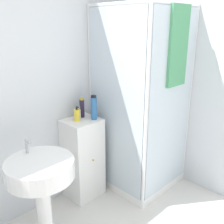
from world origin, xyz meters
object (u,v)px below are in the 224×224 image
object	(u,v)px
shampoo_bottle_blue	(94,108)
lotion_bottle_white	(79,114)
sink	(41,178)
shampoo_bottle_tall_black	(82,108)
soap_dispenser	(77,115)

from	to	relation	value
shampoo_bottle_blue	lotion_bottle_white	distance (m)	0.18
sink	shampoo_bottle_tall_black	size ratio (longest dim) A/B	4.48
lotion_bottle_white	sink	bearing A→B (deg)	-150.88
sink	lotion_bottle_white	distance (m)	0.88
lotion_bottle_white	soap_dispenser	bearing A→B (deg)	-142.92
soap_dispenser	lotion_bottle_white	size ratio (longest dim) A/B	1.17
soap_dispenser	shampoo_bottle_tall_black	xyz separation A→B (m)	(0.12, 0.06, 0.04)
soap_dispenser	shampoo_bottle_blue	size ratio (longest dim) A/B	0.60
sink	lotion_bottle_white	size ratio (longest dim) A/B	7.21
shampoo_bottle_tall_black	sink	bearing A→B (deg)	-151.98
sink	shampoo_bottle_tall_black	distance (m)	0.94
sink	shampoo_bottle_blue	size ratio (longest dim) A/B	3.71
sink	shampoo_bottle_blue	bearing A→B (deg)	18.22
shampoo_bottle_tall_black	shampoo_bottle_blue	size ratio (longest dim) A/B	0.83
shampoo_bottle_tall_black	lotion_bottle_white	bearing A→B (deg)	-168.88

